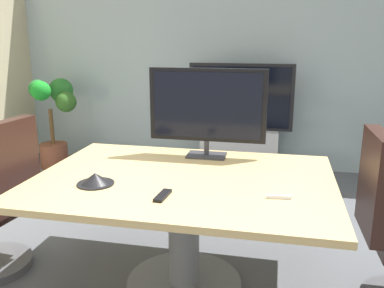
{
  "coord_description": "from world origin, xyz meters",
  "views": [
    {
      "loc": [
        0.48,
        -2.19,
        1.6
      ],
      "look_at": [
        -0.09,
        0.43,
        0.91
      ],
      "focal_mm": 38.72,
      "sensor_mm": 36.0,
      "label": 1
    }
  ],
  "objects_px": {
    "tv_monitor": "(207,108)",
    "remote_control": "(163,196)",
    "wall_display_unit": "(240,138)",
    "conference_table": "(184,204)",
    "potted_plant": "(54,114)",
    "conference_phone": "(95,179)"
  },
  "relations": [
    {
      "from": "conference_phone",
      "to": "potted_plant",
      "type": "bearing_deg",
      "value": 124.7
    },
    {
      "from": "conference_table",
      "to": "remote_control",
      "type": "relative_size",
      "value": 10.84
    },
    {
      "from": "conference_phone",
      "to": "tv_monitor",
      "type": "bearing_deg",
      "value": 53.41
    },
    {
      "from": "potted_plant",
      "to": "tv_monitor",
      "type": "bearing_deg",
      "value": -37.63
    },
    {
      "from": "conference_table",
      "to": "conference_phone",
      "type": "relative_size",
      "value": 8.38
    },
    {
      "from": "conference_phone",
      "to": "remote_control",
      "type": "relative_size",
      "value": 1.29
    },
    {
      "from": "conference_table",
      "to": "tv_monitor",
      "type": "relative_size",
      "value": 2.19
    },
    {
      "from": "tv_monitor",
      "to": "conference_phone",
      "type": "distance_m",
      "value": 0.96
    },
    {
      "from": "tv_monitor",
      "to": "remote_control",
      "type": "xyz_separation_m",
      "value": [
        -0.09,
        -0.84,
        -0.35
      ]
    },
    {
      "from": "remote_control",
      "to": "tv_monitor",
      "type": "bearing_deg",
      "value": 87.8
    },
    {
      "from": "wall_display_unit",
      "to": "potted_plant",
      "type": "distance_m",
      "value": 2.31
    },
    {
      "from": "potted_plant",
      "to": "conference_table",
      "type": "bearing_deg",
      "value": -45.5
    },
    {
      "from": "conference_table",
      "to": "remote_control",
      "type": "xyz_separation_m",
      "value": [
        -0.03,
        -0.34,
        0.19
      ]
    },
    {
      "from": "conference_table",
      "to": "conference_phone",
      "type": "xyz_separation_m",
      "value": [
        -0.48,
        -0.23,
        0.21
      ]
    },
    {
      "from": "conference_table",
      "to": "remote_control",
      "type": "distance_m",
      "value": 0.4
    },
    {
      "from": "wall_display_unit",
      "to": "potted_plant",
      "type": "bearing_deg",
      "value": -175.43
    },
    {
      "from": "potted_plant",
      "to": "remote_control",
      "type": "bearing_deg",
      "value": -50.08
    },
    {
      "from": "conference_phone",
      "to": "conference_table",
      "type": "bearing_deg",
      "value": 25.91
    },
    {
      "from": "wall_display_unit",
      "to": "tv_monitor",
      "type": "bearing_deg",
      "value": -91.68
    },
    {
      "from": "conference_table",
      "to": "tv_monitor",
      "type": "bearing_deg",
      "value": 83.26
    },
    {
      "from": "potted_plant",
      "to": "conference_phone",
      "type": "height_order",
      "value": "potted_plant"
    },
    {
      "from": "potted_plant",
      "to": "wall_display_unit",
      "type": "bearing_deg",
      "value": 4.57
    }
  ]
}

